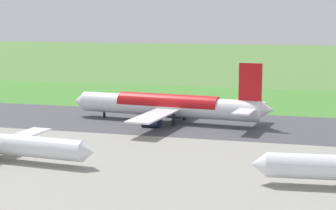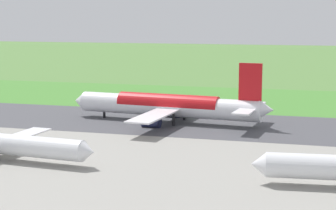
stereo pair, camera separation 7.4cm
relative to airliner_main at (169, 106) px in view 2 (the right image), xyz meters
name	(u,v)px [view 2 (the right image)]	position (x,y,z in m)	size (l,w,h in m)	color
ground_plane	(164,122)	(1.53, -0.04, -4.35)	(800.00, 800.00, 0.00)	#547F3D
runway_asphalt	(164,122)	(1.53, -0.04, -4.32)	(600.00, 34.59, 0.06)	#47474C
apron_concrete	(90,171)	(1.53, 47.68, -4.33)	(440.00, 110.00, 0.05)	gray
grass_verge_foreground	(192,103)	(1.53, -33.41, -4.33)	(600.00, 80.00, 0.04)	#478534
airliner_main	(169,106)	(0.00, 0.00, 0.00)	(54.15, 44.38, 15.88)	white
no_stopping_sign	(243,102)	(-14.70, -30.04, -2.92)	(0.60, 0.10, 2.40)	slate
traffic_cone_orange	(221,103)	(-7.61, -33.38, -4.08)	(0.40, 0.40, 0.55)	orange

